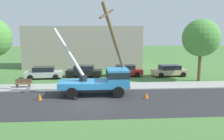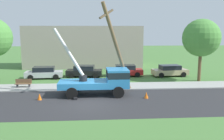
{
  "view_description": "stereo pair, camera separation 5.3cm",
  "coord_description": "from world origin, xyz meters",
  "px_view_note": "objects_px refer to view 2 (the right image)",
  "views": [
    {
      "loc": [
        0.47,
        -19.26,
        5.8
      ],
      "look_at": [
        2.11,
        3.21,
        2.13
      ],
      "focal_mm": 39.41,
      "sensor_mm": 36.0,
      "label": 1
    },
    {
      "loc": [
        0.52,
        -19.26,
        5.8
      ],
      "look_at": [
        2.11,
        3.21,
        2.13
      ],
      "focal_mm": 39.41,
      "sensor_mm": 36.0,
      "label": 2
    }
  ],
  "objects_px": {
    "leaning_utility_pole": "(117,48)",
    "parked_sedan_silver": "(44,73)",
    "utility_truck": "(103,79)",
    "traffic_cone_ahead": "(146,95)",
    "traffic_cone_curbside": "(122,89)",
    "parked_sedan_black": "(84,71)",
    "roadside_tree_far": "(201,38)",
    "parked_sedan_tan": "(170,71)",
    "park_bench": "(23,84)",
    "traffic_cone_behind": "(39,97)",
    "parked_sedan_red": "(125,70)"
  },
  "relations": [
    {
      "from": "leaning_utility_pole",
      "to": "traffic_cone_behind",
      "type": "bearing_deg",
      "value": -163.6
    },
    {
      "from": "parked_sedan_black",
      "to": "utility_truck",
      "type": "bearing_deg",
      "value": -76.91
    },
    {
      "from": "traffic_cone_behind",
      "to": "utility_truck",
      "type": "bearing_deg",
      "value": 13.85
    },
    {
      "from": "leaning_utility_pole",
      "to": "traffic_cone_curbside",
      "type": "bearing_deg",
      "value": 31.05
    },
    {
      "from": "traffic_cone_behind",
      "to": "parked_sedan_black",
      "type": "height_order",
      "value": "parked_sedan_black"
    },
    {
      "from": "parked_sedan_red",
      "to": "parked_sedan_black",
      "type": "bearing_deg",
      "value": -177.96
    },
    {
      "from": "roadside_tree_far",
      "to": "leaning_utility_pole",
      "type": "bearing_deg",
      "value": -154.74
    },
    {
      "from": "utility_truck",
      "to": "roadside_tree_far",
      "type": "bearing_deg",
      "value": 25.37
    },
    {
      "from": "traffic_cone_curbside",
      "to": "parked_sedan_tan",
      "type": "bearing_deg",
      "value": 47.34
    },
    {
      "from": "traffic_cone_behind",
      "to": "roadside_tree_far",
      "type": "distance_m",
      "value": 18.49
    },
    {
      "from": "traffic_cone_ahead",
      "to": "parked_sedan_black",
      "type": "bearing_deg",
      "value": 119.03
    },
    {
      "from": "parked_sedan_red",
      "to": "parked_sedan_tan",
      "type": "distance_m",
      "value": 5.65
    },
    {
      "from": "roadside_tree_far",
      "to": "parked_sedan_black",
      "type": "bearing_deg",
      "value": 165.25
    },
    {
      "from": "leaning_utility_pole",
      "to": "traffic_cone_ahead",
      "type": "height_order",
      "value": "leaning_utility_pole"
    },
    {
      "from": "traffic_cone_ahead",
      "to": "parked_sedan_silver",
      "type": "xyz_separation_m",
      "value": [
        -10.51,
        9.51,
        0.43
      ]
    },
    {
      "from": "leaning_utility_pole",
      "to": "utility_truck",
      "type": "bearing_deg",
      "value": -153.77
    },
    {
      "from": "roadside_tree_far",
      "to": "parked_sedan_tan",
      "type": "bearing_deg",
      "value": 128.24
    },
    {
      "from": "traffic_cone_curbside",
      "to": "parked_sedan_black",
      "type": "relative_size",
      "value": 0.12
    },
    {
      "from": "traffic_cone_curbside",
      "to": "roadside_tree_far",
      "type": "xyz_separation_m",
      "value": [
        9.36,
        4.34,
        4.64
      ]
    },
    {
      "from": "roadside_tree_far",
      "to": "traffic_cone_behind",
      "type": "bearing_deg",
      "value": -158.18
    },
    {
      "from": "park_bench",
      "to": "parked_sedan_silver",
      "type": "bearing_deg",
      "value": 77.37
    },
    {
      "from": "traffic_cone_behind",
      "to": "traffic_cone_curbside",
      "type": "distance_m",
      "value": 7.61
    },
    {
      "from": "traffic_cone_ahead",
      "to": "parked_sedan_silver",
      "type": "distance_m",
      "value": 14.18
    },
    {
      "from": "traffic_cone_curbside",
      "to": "parked_sedan_silver",
      "type": "xyz_separation_m",
      "value": [
        -8.72,
        7.07,
        0.43
      ]
    },
    {
      "from": "traffic_cone_behind",
      "to": "traffic_cone_curbside",
      "type": "relative_size",
      "value": 1.0
    },
    {
      "from": "parked_sedan_red",
      "to": "park_bench",
      "type": "distance_m",
      "value": 12.52
    },
    {
      "from": "parked_sedan_tan",
      "to": "park_bench",
      "type": "height_order",
      "value": "parked_sedan_tan"
    },
    {
      "from": "traffic_cone_ahead",
      "to": "traffic_cone_behind",
      "type": "relative_size",
      "value": 1.0
    },
    {
      "from": "park_bench",
      "to": "traffic_cone_ahead",
      "type": "bearing_deg",
      "value": -21.73
    },
    {
      "from": "traffic_cone_curbside",
      "to": "parked_sedan_red",
      "type": "bearing_deg",
      "value": 81.04
    },
    {
      "from": "parked_sedan_red",
      "to": "roadside_tree_far",
      "type": "xyz_separation_m",
      "value": [
        8.1,
        -3.68,
        4.2
      ]
    },
    {
      "from": "leaning_utility_pole",
      "to": "parked_sedan_silver",
      "type": "xyz_separation_m",
      "value": [
        -8.15,
        7.41,
        -3.5
      ]
    },
    {
      "from": "traffic_cone_curbside",
      "to": "parked_sedan_silver",
      "type": "bearing_deg",
      "value": 140.95
    },
    {
      "from": "park_bench",
      "to": "parked_sedan_red",
      "type": "bearing_deg",
      "value": 27.81
    },
    {
      "from": "utility_truck",
      "to": "parked_sedan_tan",
      "type": "distance_m",
      "value": 12.19
    },
    {
      "from": "parked_sedan_tan",
      "to": "roadside_tree_far",
      "type": "xyz_separation_m",
      "value": [
        2.47,
        -3.14,
        4.2
      ]
    },
    {
      "from": "traffic_cone_behind",
      "to": "roadside_tree_far",
      "type": "relative_size",
      "value": 0.08
    },
    {
      "from": "utility_truck",
      "to": "roadside_tree_far",
      "type": "relative_size",
      "value": 0.97
    },
    {
      "from": "utility_truck",
      "to": "traffic_cone_behind",
      "type": "bearing_deg",
      "value": -166.15
    },
    {
      "from": "traffic_cone_ahead",
      "to": "parked_sedan_black",
      "type": "height_order",
      "value": "parked_sedan_black"
    },
    {
      "from": "park_bench",
      "to": "roadside_tree_far",
      "type": "distance_m",
      "value": 19.8
    },
    {
      "from": "parked_sedan_red",
      "to": "roadside_tree_far",
      "type": "bearing_deg",
      "value": -24.43
    },
    {
      "from": "traffic_cone_ahead",
      "to": "traffic_cone_curbside",
      "type": "height_order",
      "value": "same"
    },
    {
      "from": "utility_truck",
      "to": "traffic_cone_ahead",
      "type": "bearing_deg",
      "value": -21.82
    },
    {
      "from": "parked_sedan_silver",
      "to": "parked_sedan_black",
      "type": "height_order",
      "value": "same"
    },
    {
      "from": "parked_sedan_silver",
      "to": "roadside_tree_far",
      "type": "xyz_separation_m",
      "value": [
        18.08,
        -2.73,
        4.2
      ]
    },
    {
      "from": "traffic_cone_ahead",
      "to": "park_bench",
      "type": "xyz_separation_m",
      "value": [
        -11.6,
        4.63,
        0.18
      ]
    },
    {
      "from": "traffic_cone_curbside",
      "to": "parked_sedan_red",
      "type": "distance_m",
      "value": 8.13
    },
    {
      "from": "park_bench",
      "to": "utility_truck",
      "type": "bearing_deg",
      "value": -21.69
    },
    {
      "from": "leaning_utility_pole",
      "to": "parked_sedan_red",
      "type": "distance_m",
      "value": 9.25
    }
  ]
}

